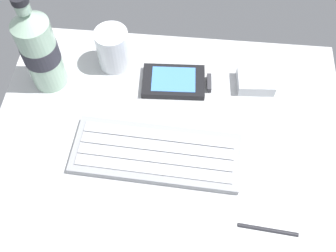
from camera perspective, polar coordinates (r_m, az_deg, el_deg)
The scene contains 7 objects.
ground_plane at distance 73.51cm, azimuth -0.02°, elevation -1.75°, with size 64.00×48.00×2.80cm.
keyboard at distance 70.07cm, azimuth -1.69°, elevation -3.90°, with size 29.44×12.22×1.70cm.
handheld_device at distance 78.49cm, azimuth 1.27°, elevation 6.29°, with size 13.08×8.21×1.50cm.
juice_cup at distance 80.10cm, azimuth -7.76°, elevation 10.63°, with size 6.40×6.40×8.50cm.
water_bottle at distance 76.27cm, azimuth -17.81°, elevation 10.38°, with size 6.73×6.73×20.80cm.
charger_block at distance 79.78cm, azimuth 12.31°, elevation 6.24°, with size 7.00×5.60×2.40cm, color silver.
stylus_pen at distance 67.42cm, azimuth 14.03°, elevation -14.02°, with size 0.70×0.70×9.50cm, color #26262B.
Camera 1 is at (3.37, -35.99, 63.16)cm, focal length 43.02 mm.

